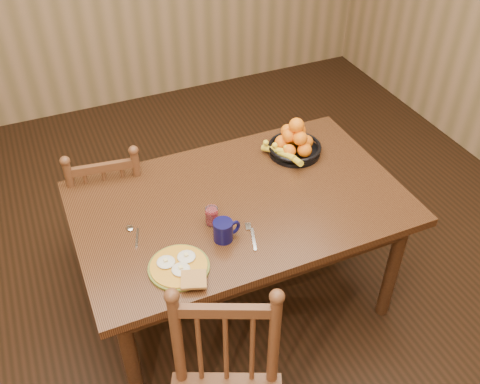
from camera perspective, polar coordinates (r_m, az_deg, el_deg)
name	(u,v)px	position (r m, az deg, el deg)	size (l,w,h in m)	color
room	(240,91)	(2.27, 0.00, 10.75)	(4.52, 5.02, 2.72)	black
dining_table	(240,213)	(2.67, 0.00, -2.23)	(1.60, 1.00, 0.75)	black
chair_far	(111,208)	(3.13, -13.56, -1.69)	(0.46, 0.44, 0.90)	#512B18
breakfast_plate	(180,267)	(2.30, -6.45, -7.96)	(0.26, 0.30, 0.04)	#59601E
fork	(252,235)	(2.43, 1.26, -4.58)	(0.06, 0.18, 0.00)	silver
spoon	(132,231)	(2.49, -11.42, -4.11)	(0.05, 0.16, 0.01)	silver
coffee_mug	(224,230)	(2.38, -1.72, -4.10)	(0.13, 0.09, 0.10)	#0A0934
juice_glass	(212,216)	(2.47, -3.03, -2.62)	(0.06, 0.06, 0.09)	silver
fruit_bowl	(294,143)	(2.90, 5.77, 5.18)	(0.32, 0.32, 0.22)	black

